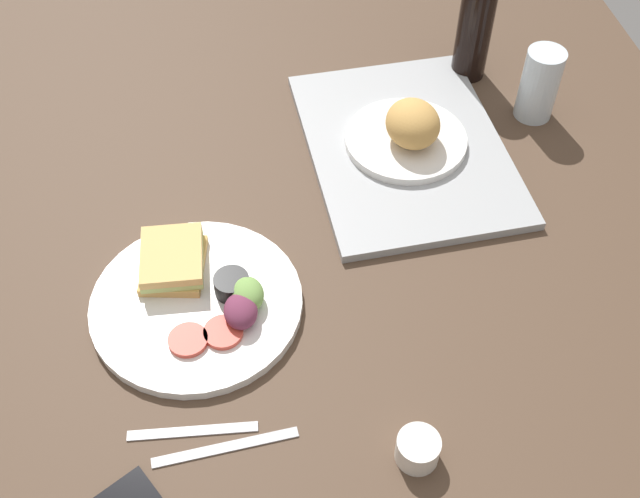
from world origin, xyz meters
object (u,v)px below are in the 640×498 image
Objects in this scene: plate_with_salad at (198,296)px; knife at (226,447)px; drinking_glass at (539,84)px; soda_bottle at (475,26)px; serving_tray at (405,147)px; bread_plate_near at (409,131)px; fork at (193,431)px; espresso_cup at (418,449)px.

plate_with_salad reaches higher than knife.
drinking_glass is 16.31cm from soda_bottle.
serving_tray is 62.09cm from knife.
soda_bottle is (-46.05, 54.68, 8.89)cm from plate_with_salad.
drinking_glass is 0.70× the size of knife.
drinking_glass is (-5.84, 24.83, 2.13)cm from bread_plate_near.
knife is at bearing -35.56° from serving_tray.
serving_tray is 3.79cm from bread_plate_near.
serving_tray is 27.39cm from soda_bottle.
bread_plate_near reaches higher than fork.
drinking_glass is at bearing 44.20° from fork.
espresso_cup is 0.33× the size of fork.
serving_tray is 2.65× the size of fork.
fork is at bearing 139.43° from knife.
bread_plate_near is 62.25cm from knife.
serving_tray is 62.18cm from fork.
fork is (-8.31, -27.83, -1.75)cm from espresso_cup.
bread_plate_near is at bearing -40.58° from soda_bottle.
soda_bottle reaches higher than drinking_glass.
bread_plate_near is 46.54cm from plate_with_salad.
knife is at bearing -31.80° from fork.
plate_with_salad is 23.74cm from knife.
serving_tray is at bearing 125.47° from plate_with_salad.
drinking_glass is at bearing 148.63° from espresso_cup.
drinking_glass is 83.34cm from knife.
plate_with_salad is 1.47× the size of soda_bottle.
knife is at bearing -102.56° from espresso_cup.
fork is at bearing -40.18° from serving_tray.
drinking_glass is 0.64× the size of soda_bottle.
plate_with_salad is at bearing 90.17° from knife.
espresso_cup is (28.95, 25.43, 0.39)cm from plate_with_salad.
plate_with_salad is 38.53cm from espresso_cup.
serving_tray is at bearing 50.74° from knife.
drinking_glass reaches higher than serving_tray.
knife is at bearing -37.29° from soda_bottle.
soda_bottle is at bearing 158.69° from espresso_cup.
espresso_cup reaches higher than serving_tray.
espresso_cup is at bearing 41.29° from plate_with_salad.
bread_plate_near is at bearing 167.21° from espresso_cup.
drinking_glass is at bearing 103.24° from bread_plate_near.
soda_bottle reaches higher than bread_plate_near.
espresso_cup is (61.43, -37.45, -4.69)cm from drinking_glass.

